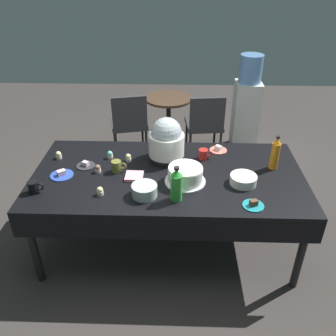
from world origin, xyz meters
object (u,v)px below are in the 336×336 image
dessert_plate_cobalt (62,174)px  cupcake_rose (110,155)px  maroon_chair_left (129,121)px  round_cafe_table (169,114)px  dessert_plate_teal (253,205)px  coffee_mug_black (34,187)px  frosted_layer_cake (185,175)px  coffee_mug_red (204,154)px  water_cooler (246,106)px  cupcake_mint (59,155)px  cupcake_vanilla (98,169)px  glass_salad_bowl (144,190)px  cupcake_berry (128,158)px  potluck_table (168,180)px  slow_cooker (166,141)px  maroon_chair_right (205,122)px  dessert_plate_coral (218,149)px  soda_bottle_orange_juice (275,154)px  cupcake_cocoa (100,191)px  dessert_plate_charcoal (86,165)px  coffee_mug_olive (117,166)px  soda_bottle_lime_soda (176,185)px  ceramic_snack_bowl (243,180)px

dessert_plate_cobalt → cupcake_rose: cupcake_rose is taller
maroon_chair_left → round_cafe_table: maroon_chair_left is taller
dessert_plate_teal → coffee_mug_black: bearing=175.7°
frosted_layer_cake → coffee_mug_red: frosted_layer_cake is taller
dessert_plate_teal → water_cooler: bearing=81.8°
dessert_plate_cobalt → coffee_mug_black: size_ratio=1.55×
cupcake_mint → coffee_mug_red: size_ratio=0.56×
cupcake_vanilla → water_cooler: bearing=51.3°
round_cafe_table → glass_salad_bowl: bearing=-93.0°
cupcake_vanilla → cupcake_berry: size_ratio=1.00×
glass_salad_bowl → dessert_plate_cobalt: 0.74m
dessert_plate_teal → cupcake_mint: size_ratio=2.28×
round_cafe_table → potluck_table: bearing=-88.4°
cupcake_rose → dessert_plate_cobalt: bearing=-139.3°
slow_cooker → maroon_chair_right: bearing=72.5°
dessert_plate_teal → maroon_chair_left: size_ratio=0.18×
dessert_plate_coral → maroon_chair_right: maroon_chair_right is taller
cupcake_berry → soda_bottle_orange_juice: (1.22, -0.08, 0.11)m
cupcake_vanilla → maroon_chair_right: bearing=58.6°
cupcake_mint → water_cooler: bearing=41.5°
dessert_plate_coral → slow_cooker: bearing=-161.6°
cupcake_cocoa → maroon_chair_right: maroon_chair_right is taller
dessert_plate_charcoal → coffee_mug_olive: bearing=-14.9°
frosted_layer_cake → cupcake_cocoa: bearing=-163.2°
slow_cooker → glass_salad_bowl: size_ratio=1.99×
soda_bottle_orange_juice → dessert_plate_coral: bearing=146.2°
cupcake_cocoa → soda_bottle_lime_soda: (0.57, -0.04, 0.10)m
dessert_plate_charcoal → dessert_plate_cobalt: (-0.16, -0.15, 0.00)m
ceramic_snack_bowl → dessert_plate_charcoal: size_ratio=1.32×
slow_cooker → cupcake_rose: bearing=-178.9°
cupcake_berry → soda_bottle_orange_juice: size_ratio=0.23×
cupcake_mint → cupcake_rose: bearing=2.5°
slow_cooker → coffee_mug_black: (-0.97, -0.54, -0.13)m
coffee_mug_black → round_cafe_table: size_ratio=0.17×
potluck_table → dessert_plate_cobalt: bearing=-175.8°
round_cafe_table → maroon_chair_right: bearing=-26.1°
dessert_plate_teal → cupcake_mint: cupcake_mint is taller
ceramic_snack_bowl → cupcake_rose: bearing=161.7°
cupcake_berry → maroon_chair_left: bearing=97.4°
cupcake_rose → coffee_mug_olive: size_ratio=0.55×
frosted_layer_cake → cupcake_rose: size_ratio=4.74×
cupcake_rose → coffee_mug_black: size_ratio=0.56×
cupcake_rose → coffee_mug_black: (-0.48, -0.53, 0.02)m
potluck_table → dessert_plate_charcoal: dessert_plate_charcoal is taller
maroon_chair_left → cupcake_mint: bearing=-107.0°
cupcake_mint → water_cooler: water_cooler is taller
ceramic_snack_bowl → frosted_layer_cake: bearing=178.9°
soda_bottle_orange_juice → maroon_chair_left: 2.09m
glass_salad_bowl → soda_bottle_orange_juice: (1.04, 0.42, 0.09)m
slow_cooker → cupcake_vanilla: size_ratio=5.62×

